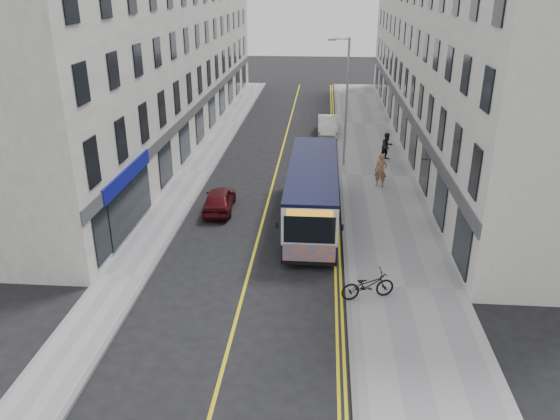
% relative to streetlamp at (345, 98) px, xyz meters
% --- Properties ---
extents(ground, '(140.00, 140.00, 0.00)m').
position_rel_streetlamp_xyz_m(ground, '(-4.17, -14.00, -4.38)').
color(ground, black).
rests_on(ground, ground).
extents(pavement_east, '(4.50, 64.00, 0.12)m').
position_rel_streetlamp_xyz_m(pavement_east, '(2.08, -2.00, -4.32)').
color(pavement_east, '#98989A').
rests_on(pavement_east, ground).
extents(pavement_west, '(2.00, 64.00, 0.12)m').
position_rel_streetlamp_xyz_m(pavement_west, '(-9.17, -2.00, -4.32)').
color(pavement_west, '#98989A').
rests_on(pavement_west, ground).
extents(kerb_east, '(0.18, 64.00, 0.13)m').
position_rel_streetlamp_xyz_m(kerb_east, '(-0.17, -2.00, -4.32)').
color(kerb_east, slate).
rests_on(kerb_east, ground).
extents(kerb_west, '(0.18, 64.00, 0.13)m').
position_rel_streetlamp_xyz_m(kerb_west, '(-8.17, -2.00, -4.32)').
color(kerb_west, slate).
rests_on(kerb_west, ground).
extents(road_centre_line, '(0.12, 64.00, 0.01)m').
position_rel_streetlamp_xyz_m(road_centre_line, '(-4.17, -2.00, -4.38)').
color(road_centre_line, yellow).
rests_on(road_centre_line, ground).
extents(road_dbl_yellow_inner, '(0.10, 64.00, 0.01)m').
position_rel_streetlamp_xyz_m(road_dbl_yellow_inner, '(-0.62, -2.00, -4.38)').
color(road_dbl_yellow_inner, yellow).
rests_on(road_dbl_yellow_inner, ground).
extents(road_dbl_yellow_outer, '(0.10, 64.00, 0.01)m').
position_rel_streetlamp_xyz_m(road_dbl_yellow_outer, '(-0.42, -2.00, -4.38)').
color(road_dbl_yellow_outer, yellow).
rests_on(road_dbl_yellow_outer, ground).
extents(terrace_east, '(6.00, 46.00, 13.00)m').
position_rel_streetlamp_xyz_m(terrace_east, '(7.33, 7.00, 2.12)').
color(terrace_east, silver).
rests_on(terrace_east, ground).
extents(terrace_west, '(6.00, 46.00, 13.00)m').
position_rel_streetlamp_xyz_m(terrace_west, '(-13.17, 7.00, 2.12)').
color(terrace_west, silver).
rests_on(terrace_west, ground).
extents(streetlamp, '(1.32, 0.18, 8.00)m').
position_rel_streetlamp_xyz_m(streetlamp, '(0.00, 0.00, 0.00)').
color(streetlamp, '#97999F').
rests_on(streetlamp, ground).
extents(city_bus, '(2.37, 10.14, 2.95)m').
position_rel_streetlamp_xyz_m(city_bus, '(-1.72, -9.00, -2.77)').
color(city_bus, black).
rests_on(city_bus, ground).
extents(bicycle, '(2.17, 1.30, 1.08)m').
position_rel_streetlamp_xyz_m(bicycle, '(0.52, -16.11, -3.72)').
color(bicycle, black).
rests_on(bicycle, pavement_east).
extents(pedestrian_near, '(0.79, 0.62, 1.92)m').
position_rel_streetlamp_xyz_m(pedestrian_near, '(2.05, -3.93, -3.30)').
color(pedestrian_near, '#986B45').
rests_on(pedestrian_near, pavement_east).
extents(pedestrian_far, '(1.11, 1.06, 1.80)m').
position_rel_streetlamp_xyz_m(pedestrian_far, '(2.92, 1.30, -3.36)').
color(pedestrian_far, black).
rests_on(pedestrian_far, pavement_east).
extents(car_white, '(1.54, 4.28, 1.40)m').
position_rel_streetlamp_xyz_m(car_white, '(-0.97, 7.95, -3.68)').
color(car_white, silver).
rests_on(car_white, ground).
extents(car_maroon, '(1.64, 3.69, 1.23)m').
position_rel_streetlamp_xyz_m(car_maroon, '(-6.56, -7.94, -3.77)').
color(car_maroon, '#480C10').
rests_on(car_maroon, ground).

